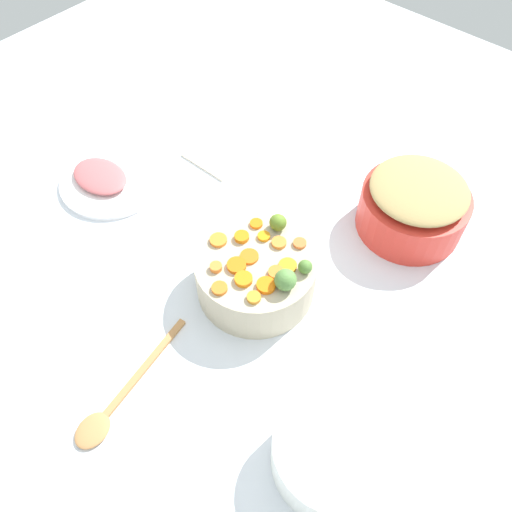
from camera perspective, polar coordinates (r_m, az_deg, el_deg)
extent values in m
cube|color=silver|center=(1.13, -1.65, -2.57)|extent=(2.40, 2.40, 0.02)
cylinder|color=#BBAF92|center=(1.07, 0.00, -1.96)|extent=(0.25, 0.25, 0.10)
cylinder|color=red|center=(1.22, 16.75, 4.80)|extent=(0.24, 0.24, 0.10)
ellipsoid|color=tan|center=(1.18, 17.53, 7.00)|extent=(0.21, 0.21, 0.04)
cylinder|color=orange|center=(1.01, -2.15, -1.04)|extent=(0.04, 0.04, 0.01)
cylinder|color=orange|center=(0.98, 1.10, -3.24)|extent=(0.05, 0.05, 0.01)
cylinder|color=orange|center=(1.00, 2.07, -1.97)|extent=(0.04, 0.04, 0.01)
cylinder|color=orange|center=(1.08, 0.03, 3.58)|extent=(0.03, 0.03, 0.01)
cylinder|color=orange|center=(0.97, -0.24, -4.58)|extent=(0.04, 0.04, 0.01)
cylinder|color=orange|center=(0.99, -1.38, -2.56)|extent=(0.05, 0.05, 0.01)
cylinder|color=orange|center=(0.98, -4.03, -3.56)|extent=(0.04, 0.04, 0.01)
cylinder|color=orange|center=(1.01, 3.49, -1.07)|extent=(0.05, 0.05, 0.01)
cylinder|color=orange|center=(1.04, 2.53, 1.47)|extent=(0.04, 0.04, 0.01)
cylinder|color=orange|center=(1.05, 4.82, 1.40)|extent=(0.03, 0.03, 0.01)
cylinder|color=orange|center=(1.05, -1.58, 2.11)|extent=(0.03, 0.03, 0.01)
cylinder|color=orange|center=(1.01, -4.57, -1.10)|extent=(0.03, 0.03, 0.01)
cylinder|color=orange|center=(1.02, -0.74, -0.06)|extent=(0.04, 0.04, 0.01)
cylinder|color=orange|center=(1.05, -4.16, 1.76)|extent=(0.04, 0.04, 0.01)
cylinder|color=orange|center=(1.05, 0.86, 2.17)|extent=(0.03, 0.03, 0.01)
sphere|color=#4E7A33|center=(1.00, 5.42, -1.19)|extent=(0.03, 0.03, 0.03)
sphere|color=#568840|center=(0.97, 3.25, -2.63)|extent=(0.04, 0.04, 0.04)
sphere|color=olive|center=(1.06, 2.42, 3.70)|extent=(0.04, 0.04, 0.04)
cube|color=#B97F4A|center=(1.04, -12.15, -11.91)|extent=(0.24, 0.05, 0.01)
ellipsoid|color=#B97F4A|center=(1.01, -17.50, -17.80)|extent=(0.08, 0.07, 0.01)
cylinder|color=white|center=(0.92, 8.47, -20.65)|extent=(0.20, 0.20, 0.09)
cylinder|color=white|center=(1.35, -15.46, 8.04)|extent=(0.26, 0.26, 0.01)
ellipsoid|color=#C25F62|center=(1.34, -16.77, 8.40)|extent=(0.11, 0.15, 0.02)
cube|color=beige|center=(1.39, -3.30, 11.65)|extent=(0.19, 0.15, 0.01)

